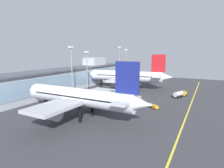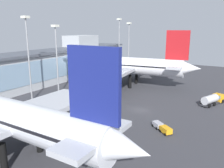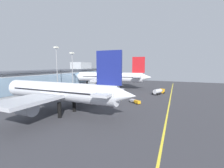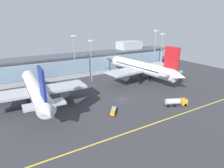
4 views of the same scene
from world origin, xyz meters
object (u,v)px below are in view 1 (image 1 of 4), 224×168
object	(u,v)px
airliner_near_left	(79,97)
fuel_tanker_truck	(180,94)
apron_light_mast_west	(120,59)
airliner_near_right	(126,76)
baggage_tug_near	(153,106)
apron_light_mast_east	(126,61)
apron_light_mast_centre	(87,66)
apron_light_mast_far_east	(72,64)

from	to	relation	value
airliner_near_left	fuel_tanker_truck	xyz separation A→B (m)	(47.30, -26.11, -5.58)
apron_light_mast_west	airliner_near_right	bearing A→B (deg)	-146.48
baggage_tug_near	apron_light_mast_east	size ratio (longest dim) A/B	0.22
airliner_near_right	apron_light_mast_west	xyz separation A→B (m)	(22.95, 15.20, 9.13)
airliner_near_right	apron_light_mast_west	size ratio (longest dim) A/B	2.07
airliner_near_left	apron_light_mast_west	world-z (taller)	apron_light_mast_west
airliner_near_left	baggage_tug_near	distance (m)	30.21
apron_light_mast_west	apron_light_mast_centre	xyz separation A→B (m)	(-47.02, -3.26, -1.93)
airliner_near_right	apron_light_mast_west	distance (m)	29.01
airliner_near_right	fuel_tanker_truck	bearing A→B (deg)	159.57
fuel_tanker_truck	airliner_near_right	bearing A→B (deg)	98.72
apron_light_mast_centre	apron_light_mast_east	distance (m)	48.98
apron_light_mast_centre	fuel_tanker_truck	bearing A→B (deg)	-70.23
apron_light_mast_centre	apron_light_mast_east	bearing A→B (deg)	-1.21
apron_light_mast_east	baggage_tug_near	bearing A→B (deg)	-147.95
apron_light_mast_east	apron_light_mast_centre	bearing A→B (deg)	178.79
airliner_near_left	apron_light_mast_far_east	xyz separation A→B (m)	(23.82, 21.93, 8.99)
apron_light_mast_far_east	baggage_tug_near	bearing A→B (deg)	-91.87
fuel_tanker_truck	apron_light_mast_centre	bearing A→B (deg)	132.71
apron_light_mast_centre	airliner_near_right	bearing A→B (deg)	-26.40
apron_light_mast_east	apron_light_mast_far_east	bearing A→B (deg)	175.08
baggage_tug_near	apron_light_mast_centre	world-z (taller)	apron_light_mast_centre
airliner_near_right	baggage_tug_near	world-z (taller)	airliner_near_right
airliner_near_left	apron_light_mast_west	distance (m)	81.85
apron_light_mast_centre	apron_light_mast_east	size ratio (longest dim) A/B	0.93
baggage_tug_near	apron_light_mast_far_east	xyz separation A→B (m)	(1.35, 41.12, 15.29)
airliner_near_right	apron_light_mast_east	distance (m)	28.37
airliner_near_right	apron_light_mast_centre	distance (m)	27.82
apron_light_mast_centre	baggage_tug_near	bearing A→B (deg)	-103.49
airliner_near_right	baggage_tug_near	distance (m)	42.16
baggage_tug_near	fuel_tanker_truck	bearing A→B (deg)	113.12
airliner_near_right	apron_light_mast_far_east	size ratio (longest dim) A/B	2.16
baggage_tug_near	apron_light_mast_west	size ratio (longest dim) A/B	0.21
apron_light_mast_centre	apron_light_mast_far_east	bearing A→B (deg)	153.22
apron_light_mast_west	apron_light_mast_east	world-z (taller)	apron_light_mast_west
baggage_tug_near	apron_light_mast_east	world-z (taller)	apron_light_mast_east
baggage_tug_near	apron_light_mast_centre	size ratio (longest dim) A/B	0.24
airliner_near_left	fuel_tanker_truck	distance (m)	54.32
baggage_tug_near	apron_light_mast_centre	xyz separation A→B (m)	(8.94, 37.28, 13.99)
fuel_tanker_truck	apron_light_mast_far_east	bearing A→B (deg)	138.99
apron_light_mast_west	apron_light_mast_centre	bearing A→B (deg)	-176.04
fuel_tanker_truck	baggage_tug_near	size ratio (longest dim) A/B	1.74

